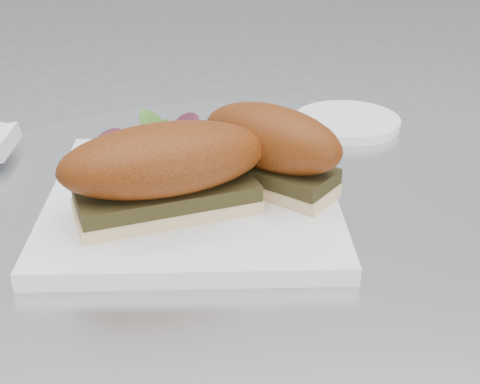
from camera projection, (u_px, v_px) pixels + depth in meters
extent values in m
cylinder|color=silver|center=(233.00, 248.00, 0.58)|extent=(0.70, 0.70, 0.02)
cube|color=white|center=(193.00, 200.00, 0.62)|extent=(0.29, 0.29, 0.02)
cube|color=#DAC188|center=(167.00, 206.00, 0.58)|extent=(0.17, 0.09, 0.01)
cube|color=black|center=(166.00, 192.00, 0.58)|extent=(0.16, 0.10, 0.01)
ellipsoid|color=#6A2D0A|center=(165.00, 159.00, 0.56)|extent=(0.19, 0.12, 0.06)
cube|color=#DAC188|center=(270.00, 182.00, 0.62)|extent=(0.12, 0.12, 0.01)
cube|color=black|center=(271.00, 169.00, 0.62)|extent=(0.12, 0.12, 0.01)
ellipsoid|color=#6A2D0A|center=(271.00, 138.00, 0.60)|extent=(0.15, 0.15, 0.06)
cylinder|color=white|center=(347.00, 122.00, 0.81)|extent=(0.13, 0.13, 0.01)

